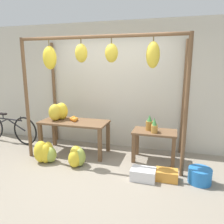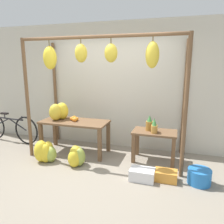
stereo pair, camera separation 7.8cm
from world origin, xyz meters
name	(u,v)px [view 1 (the left image)]	position (x,y,z in m)	size (l,w,h in m)	color
ground_plane	(92,173)	(0.00, 0.00, 0.00)	(20.00, 20.00, 0.00)	gray
shop_wall_back	(115,86)	(0.00, 1.49, 1.40)	(8.00, 0.08, 2.80)	beige
stall_awning	(99,71)	(-0.05, 0.55, 1.76)	(3.10, 1.20, 2.38)	brown
display_table_main	(74,126)	(-0.70, 0.78, 0.60)	(1.43, 0.65, 0.71)	brown
display_table_side	(154,138)	(0.99, 0.85, 0.47)	(0.85, 0.50, 0.61)	brown
banana_pile_on_table	(58,112)	(-1.09, 0.83, 0.88)	(0.40, 0.56, 0.37)	yellow
orange_pile	(74,119)	(-0.71, 0.80, 0.75)	(0.20, 0.23, 0.09)	orange
pineapple_cluster	(152,125)	(0.94, 0.82, 0.74)	(0.25, 0.28, 0.31)	olive
banana_pile_ground_left	(46,153)	(-1.05, 0.19, 0.19)	(0.49, 0.37, 0.43)	#9EB247
banana_pile_ground_right	(77,157)	(-0.39, 0.21, 0.18)	(0.41, 0.45, 0.38)	#9EB247
fruit_crate_white	(143,174)	(0.89, 0.04, 0.10)	(0.41, 0.27, 0.19)	silver
blue_bucket	(200,176)	(1.79, 0.20, 0.12)	(0.37, 0.37, 0.24)	blue
parked_bicycle	(8,128)	(-2.56, 0.94, 0.36)	(1.73, 0.20, 0.72)	black
fruit_crate_purple	(167,175)	(1.27, 0.14, 0.09)	(0.37, 0.25, 0.17)	orange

